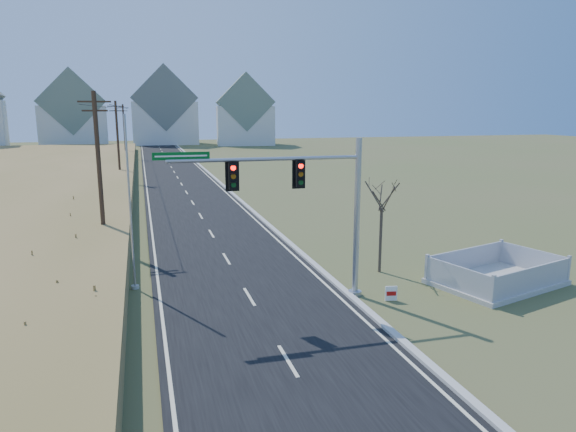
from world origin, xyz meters
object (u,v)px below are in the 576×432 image
object	(u,v)px
open_sign	(391,293)
bare_tree	(382,194)
fence_enclosure	(496,278)
flagpole	(131,222)
traffic_signal_mast	(316,202)

from	to	relation	value
open_sign	bare_tree	world-z (taller)	bare_tree
fence_enclosure	bare_tree	xyz separation A→B (m)	(-4.41, 3.15, 3.69)
fence_enclosure	flagpole	xyz separation A→B (m)	(-16.13, 3.95, 2.83)
flagpole	bare_tree	world-z (taller)	flagpole
traffic_signal_mast	bare_tree	xyz separation A→B (m)	(4.35, 2.68, -0.26)
open_sign	traffic_signal_mast	bearing A→B (deg)	171.72
traffic_signal_mast	fence_enclosure	distance (m)	9.62
traffic_signal_mast	open_sign	distance (m)	5.05
fence_enclosure	traffic_signal_mast	bearing A→B (deg)	161.40
open_sign	bare_tree	distance (m)	5.41
open_sign	flagpole	bearing A→B (deg)	167.98
fence_enclosure	flagpole	size ratio (longest dim) A/B	0.84
fence_enclosure	open_sign	xyz separation A→B (m)	(-5.72, -0.64, 0.07)
traffic_signal_mast	flagpole	size ratio (longest dim) A/B	1.10
flagpole	bare_tree	bearing A→B (deg)	-3.91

